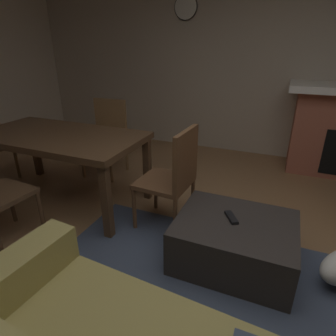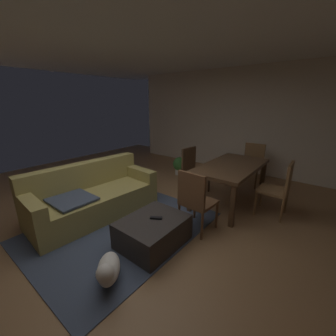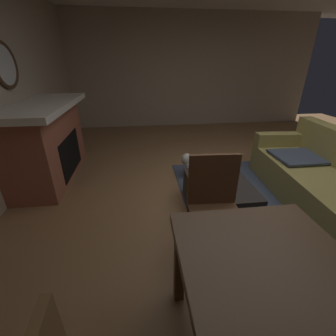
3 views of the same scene
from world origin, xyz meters
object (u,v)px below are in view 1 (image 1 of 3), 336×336
(tv_remote, at_px, (231,217))
(wall_clock, at_px, (186,7))
(dining_chair_west, at_px, (174,174))
(ottoman_coffee_table, at_px, (234,242))
(dining_table, at_px, (59,141))
(dining_chair_south, at_px, (107,133))

(tv_remote, xyz_separation_m, wall_clock, (1.28, -2.49, 1.66))
(wall_clock, bearing_deg, dining_chair_west, 107.84)
(ottoman_coffee_table, distance_m, wall_clock, 3.39)
(dining_chair_west, bearing_deg, ottoman_coffee_table, 155.64)
(tv_remote, distance_m, dining_table, 1.84)
(ottoman_coffee_table, bearing_deg, dining_chair_west, -24.36)
(tv_remote, xyz_separation_m, dining_chair_south, (1.80, -1.08, 0.14))
(dining_table, height_order, dining_chair_west, dining_chair_west)
(dining_table, height_order, dining_chair_south, dining_chair_south)
(wall_clock, bearing_deg, ottoman_coffee_table, 117.73)
(dining_chair_south, distance_m, wall_clock, 2.13)
(tv_remote, distance_m, wall_clock, 3.25)
(dining_table, distance_m, dining_chair_south, 0.84)
(dining_table, bearing_deg, dining_chair_west, 179.76)
(ottoman_coffee_table, xyz_separation_m, dining_table, (1.84, -0.28, 0.48))
(wall_clock, bearing_deg, dining_table, 76.99)
(dining_chair_south, relative_size, wall_clock, 2.68)
(dining_table, xyz_separation_m, dining_chair_west, (-1.24, 0.01, -0.14))
(ottoman_coffee_table, height_order, wall_clock, wall_clock)
(dining_chair_west, bearing_deg, wall_clock, -72.16)
(tv_remote, xyz_separation_m, dining_table, (1.80, -0.25, 0.28))
(ottoman_coffee_table, xyz_separation_m, tv_remote, (0.04, -0.02, 0.20))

